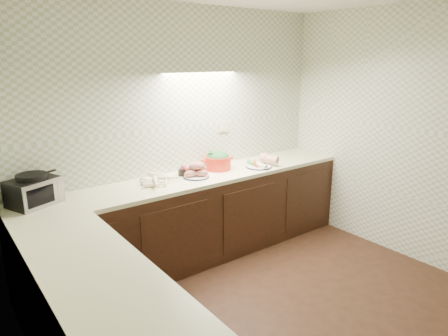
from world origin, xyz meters
TOP-DOWN VIEW (x-y plane):
  - room at (0.00, 0.00)m, footprint 3.60×3.60m
  - counter at (-0.68, 0.68)m, footprint 3.60×3.60m
  - toaster_oven at (-1.52, 1.63)m, footprint 0.45×0.41m
  - parsnip_pile at (-0.40, 1.53)m, footprint 0.44×0.38m
  - sweet_potato_plate at (-0.03, 1.49)m, footprint 0.27×0.27m
  - onion_bowl at (-0.08, 1.62)m, footprint 0.15×0.15m
  - dutch_oven at (0.33, 1.60)m, footprint 0.36×0.33m
  - veg_plate at (0.80, 1.42)m, footprint 0.36×0.34m

SIDE VIEW (x-z plane):
  - counter at x=-0.68m, z-range 0.00..0.90m
  - parsnip_pile at x=-0.40m, z-range 0.89..0.98m
  - onion_bowl at x=-0.08m, z-range 0.88..1.00m
  - veg_plate at x=0.80m, z-range 0.88..1.02m
  - sweet_potato_plate at x=-0.03m, z-range 0.88..1.04m
  - dutch_oven at x=0.33m, z-range 0.90..1.10m
  - toaster_oven at x=-1.52m, z-range 0.89..1.15m
  - room at x=0.00m, z-range 0.33..2.93m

